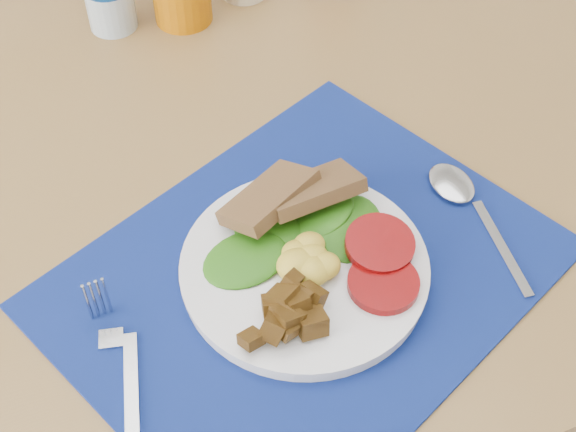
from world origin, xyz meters
name	(u,v)px	position (x,y,z in m)	size (l,w,h in m)	color
table	(222,208)	(0.00, 0.20, 0.67)	(1.40, 0.90, 0.75)	brown
chair_far	(64,23)	(-0.07, 0.78, 0.58)	(0.50, 0.49, 1.16)	brown
placemat	(304,275)	(0.02, 0.01, 0.75)	(0.49, 0.38, 0.00)	#040F31
breakfast_plate	(302,268)	(0.02, 0.00, 0.77)	(0.25, 0.25, 0.06)	silver
fork	(118,358)	(-0.18, -0.01, 0.76)	(0.05, 0.18, 0.00)	#B2B5BA
spoon	(465,202)	(0.23, 0.02, 0.76)	(0.05, 0.20, 0.01)	#B2B5BA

